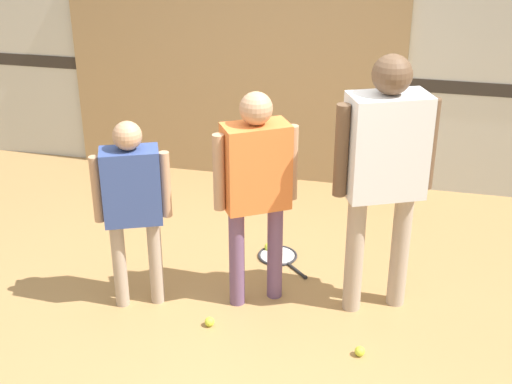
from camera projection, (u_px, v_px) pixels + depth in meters
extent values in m
plane|color=#A87F4C|center=(238.00, 309.00, 5.03)|extent=(16.00, 16.00, 0.00)
cube|color=beige|center=(301.00, 15.00, 6.44)|extent=(16.00, 0.06, 3.20)
cube|color=#2D2823|center=(299.00, 78.00, 6.66)|extent=(16.00, 0.01, 0.12)
cube|color=#9E7F56|center=(234.00, 81.00, 6.79)|extent=(3.22, 0.05, 1.91)
cylinder|color=#6B4C70|center=(237.00, 257.00, 4.95)|extent=(0.11, 0.11, 0.74)
cylinder|color=#6B4C70|center=(275.00, 251.00, 5.03)|extent=(0.11, 0.11, 0.74)
cube|color=orange|center=(256.00, 167.00, 4.71)|extent=(0.50, 0.43, 0.59)
sphere|color=tan|center=(256.00, 108.00, 4.53)|extent=(0.22, 0.22, 0.22)
cylinder|color=tan|center=(219.00, 173.00, 4.64)|extent=(0.08, 0.08, 0.53)
cylinder|color=tan|center=(292.00, 163.00, 4.78)|extent=(0.08, 0.08, 0.53)
cylinder|color=tan|center=(120.00, 264.00, 4.95)|extent=(0.10, 0.10, 0.66)
cylinder|color=tan|center=(156.00, 261.00, 4.99)|extent=(0.10, 0.10, 0.66)
cube|color=#334784|center=(131.00, 186.00, 4.72)|extent=(0.44, 0.34, 0.52)
sphere|color=tan|center=(127.00, 136.00, 4.57)|extent=(0.19, 0.19, 0.19)
cylinder|color=tan|center=(97.00, 189.00, 4.69)|extent=(0.07, 0.07, 0.47)
cylinder|color=tan|center=(166.00, 185.00, 4.76)|extent=(0.07, 0.07, 0.47)
cylinder|color=tan|center=(400.00, 249.00, 4.92)|extent=(0.13, 0.13, 0.87)
cylinder|color=tan|center=(354.00, 254.00, 4.87)|extent=(0.13, 0.13, 0.87)
cube|color=silver|center=(386.00, 146.00, 4.56)|extent=(0.58, 0.46, 0.69)
sphere|color=brown|center=(392.00, 75.00, 4.36)|extent=(0.25, 0.25, 0.25)
cylinder|color=brown|center=(430.00, 144.00, 4.62)|extent=(0.09, 0.09, 0.62)
cylinder|color=brown|center=(341.00, 151.00, 4.51)|extent=(0.09, 0.09, 0.62)
torus|color=#28282D|center=(278.00, 255.00, 5.69)|extent=(0.45, 0.45, 0.02)
cylinder|color=silver|center=(278.00, 255.00, 5.69)|extent=(0.27, 0.27, 0.01)
cylinder|color=black|center=(297.00, 270.00, 5.48)|extent=(0.18, 0.19, 0.02)
sphere|color=black|center=(305.00, 277.00, 5.39)|extent=(0.03, 0.03, 0.03)
sphere|color=#CCE038|center=(209.00, 322.00, 4.84)|extent=(0.07, 0.07, 0.07)
sphere|color=#CCE038|center=(268.00, 247.00, 5.77)|extent=(0.07, 0.07, 0.07)
sphere|color=#CCE038|center=(360.00, 351.00, 4.55)|extent=(0.07, 0.07, 0.07)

